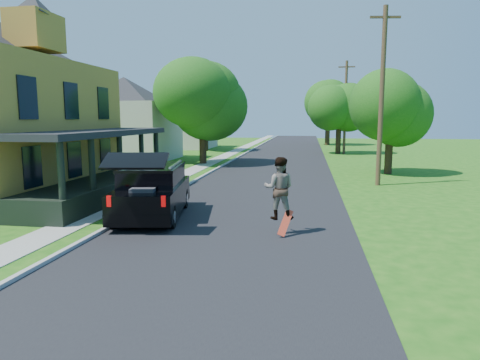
% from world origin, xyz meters
% --- Properties ---
extents(ground, '(140.00, 140.00, 0.00)m').
position_xyz_m(ground, '(0.00, 0.00, 0.00)').
color(ground, '#1B5811').
rests_on(ground, ground).
extents(street, '(8.00, 120.00, 0.02)m').
position_xyz_m(street, '(0.00, 20.00, 0.00)').
color(street, black).
rests_on(street, ground).
extents(curb, '(0.15, 120.00, 0.12)m').
position_xyz_m(curb, '(-4.05, 20.00, 0.00)').
color(curb, '#A2A29D').
rests_on(curb, ground).
extents(sidewalk, '(1.30, 120.00, 0.03)m').
position_xyz_m(sidewalk, '(-5.60, 20.00, 0.00)').
color(sidewalk, '#999A92').
rests_on(sidewalk, ground).
extents(front_walk, '(6.50, 1.20, 0.03)m').
position_xyz_m(front_walk, '(-9.50, 6.00, 0.00)').
color(front_walk, '#999A92').
rests_on(front_walk, ground).
extents(neighbor_house_mid, '(12.78, 12.78, 8.30)m').
position_xyz_m(neighbor_house_mid, '(-13.50, 24.00, 4.19)').
color(neighbor_house_mid, beige).
rests_on(neighbor_house_mid, ground).
extents(neighbor_house_far, '(12.78, 12.78, 8.30)m').
position_xyz_m(neighbor_house_far, '(-13.50, 40.00, 4.19)').
color(neighbor_house_far, beige).
rests_on(neighbor_house_far, ground).
extents(black_suv, '(2.89, 5.75, 2.56)m').
position_xyz_m(black_suv, '(-3.20, 3.03, 0.98)').
color(black_suv, black).
rests_on(black_suv, ground).
extents(skateboarder, '(0.97, 0.76, 1.98)m').
position_xyz_m(skateboarder, '(1.56, 1.50, 1.46)').
color(skateboarder, black).
rests_on(skateboarder, ground).
extents(skateboard, '(0.48, 0.52, 0.81)m').
position_xyz_m(skateboard, '(1.79, 1.16, 0.42)').
color(skateboard, red).
rests_on(skateboard, ground).
extents(tree_left_mid, '(7.45, 7.21, 8.56)m').
position_xyz_m(tree_left_mid, '(-6.05, 21.94, 5.42)').
color(tree_left_mid, black).
rests_on(tree_left_mid, ground).
extents(tree_left_far, '(5.65, 5.72, 7.90)m').
position_xyz_m(tree_left_far, '(-9.12, 35.68, 5.24)').
color(tree_left_far, black).
rests_on(tree_left_far, ground).
extents(tree_right_near, '(4.74, 4.68, 6.60)m').
position_xyz_m(tree_right_near, '(7.65, 17.59, 4.22)').
color(tree_right_near, black).
rests_on(tree_right_near, ground).
extents(tree_right_mid, '(6.02, 6.16, 8.25)m').
position_xyz_m(tree_right_mid, '(5.47, 34.03, 5.49)').
color(tree_right_mid, black).
rests_on(tree_right_mid, ground).
extents(tree_right_far, '(6.80, 6.92, 9.15)m').
position_xyz_m(tree_right_far, '(4.97, 48.78, 5.99)').
color(tree_right_far, black).
rests_on(tree_right_far, ground).
extents(utility_pole_near, '(1.60, 0.34, 9.47)m').
position_xyz_m(utility_pole_near, '(6.25, 12.35, 4.88)').
color(utility_pole_near, '#4E3324').
rests_on(utility_pole_near, ground).
extents(utility_pole_far, '(1.67, 0.29, 9.44)m').
position_xyz_m(utility_pole_far, '(6.10, 33.83, 4.87)').
color(utility_pole_far, '#4E3324').
rests_on(utility_pole_far, ground).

